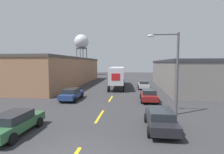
% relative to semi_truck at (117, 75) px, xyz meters
% --- Properties ---
extents(road_centerline, '(0.20, 18.31, 0.01)m').
position_rel_semi_truck_xyz_m(road_centerline, '(0.17, -18.40, -2.26)').
color(road_centerline, gold).
rests_on(road_centerline, ground_plane).
extents(warehouse_left, '(10.96, 30.09, 5.69)m').
position_rel_semi_truck_xyz_m(warehouse_left, '(-12.93, 2.94, 0.59)').
color(warehouse_left, '#9E7051').
rests_on(warehouse_left, ground_plane).
extents(warehouse_right, '(14.01, 22.92, 5.05)m').
position_rel_semi_truck_xyz_m(warehouse_right, '(14.80, 0.27, 0.26)').
color(warehouse_right, slate).
rests_on(warehouse_right, ground_plane).
extents(semi_truck, '(3.35, 13.63, 3.77)m').
position_rel_semi_truck_xyz_m(semi_truck, '(0.00, 0.00, 0.00)').
color(semi_truck, navy).
rests_on(semi_truck, ground_plane).
extents(parked_car_right_far, '(1.96, 4.47, 1.41)m').
position_rel_semi_truck_xyz_m(parked_car_right_far, '(4.82, -1.76, -1.52)').
color(parked_car_right_far, '#B2B2B7').
rests_on(parked_car_right_far, ground_plane).
extents(parked_car_left_near, '(1.96, 4.47, 1.41)m').
position_rel_semi_truck_xyz_m(parked_car_left_near, '(-4.48, -22.76, -1.52)').
color(parked_car_left_near, '#2D5B38').
rests_on(parked_car_left_near, ground_plane).
extents(parked_car_left_far, '(1.96, 4.47, 1.41)m').
position_rel_semi_truck_xyz_m(parked_car_left_far, '(-4.48, -12.33, -1.52)').
color(parked_car_left_far, navy).
rests_on(parked_car_left_far, ground_plane).
extents(parked_car_right_near, '(1.96, 4.47, 1.41)m').
position_rel_semi_truck_xyz_m(parked_car_right_near, '(4.82, -20.85, -1.52)').
color(parked_car_right_near, black).
rests_on(parked_car_right_near, ground_plane).
extents(parked_car_right_mid, '(1.96, 4.47, 1.41)m').
position_rel_semi_truck_xyz_m(parked_car_right_mid, '(4.82, -11.90, -1.52)').
color(parked_car_right_mid, maroon).
rests_on(parked_car_right_mid, ground_plane).
extents(water_tower, '(5.51, 5.51, 15.50)m').
position_rel_semi_truck_xyz_m(water_tower, '(-16.77, 33.04, 10.26)').
color(water_tower, '#47474C').
rests_on(water_tower, ground_plane).
extents(street_lamp, '(2.69, 0.32, 7.10)m').
position_rel_semi_truck_xyz_m(street_lamp, '(6.39, -17.10, 1.92)').
color(street_lamp, '#4C4C51').
rests_on(street_lamp, ground_plane).
extents(fire_hydrant, '(0.22, 0.22, 0.92)m').
position_rel_semi_truck_xyz_m(fire_hydrant, '(-6.01, -21.90, -1.81)').
color(fire_hydrant, red).
rests_on(fire_hydrant, ground_plane).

